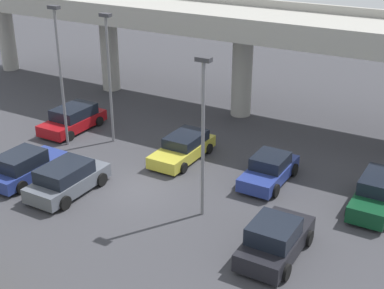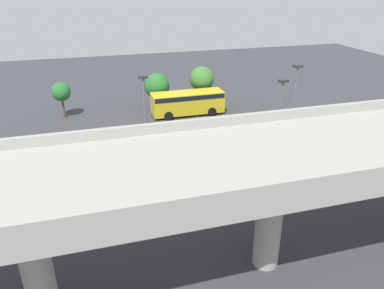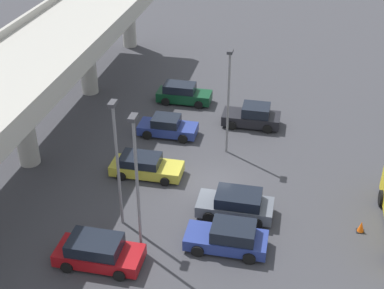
{
  "view_description": "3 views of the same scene",
  "coord_description": "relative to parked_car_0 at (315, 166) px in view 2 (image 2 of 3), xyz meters",
  "views": [
    {
      "loc": [
        14.79,
        -19.43,
        13.43
      ],
      "look_at": [
        2.06,
        2.44,
        2.12
      ],
      "focal_mm": 50.0,
      "sensor_mm": 36.0,
      "label": 1
    },
    {
      "loc": [
        8.37,
        27.12,
        14.46
      ],
      "look_at": [
        0.67,
        0.75,
        2.01
      ],
      "focal_mm": 35.0,
      "sensor_mm": 36.0,
      "label": 2
    },
    {
      "loc": [
        -27.9,
        -4.45,
        20.17
      ],
      "look_at": [
        1.92,
        1.78,
        1.68
      ],
      "focal_mm": 50.0,
      "sensor_mm": 36.0,
      "label": 3
    }
  ],
  "objects": [
    {
      "name": "lamp_post_mid_lot",
      "position": [
        12.44,
        -4.97,
        3.76
      ],
      "size": [
        0.7,
        0.35,
        7.65
      ],
      "color": "slate",
      "rests_on": "ground_plane"
    },
    {
      "name": "traffic_cone",
      "position": [
        5.44,
        -13.8,
        -0.42
      ],
      "size": [
        0.44,
        0.44,
        0.7
      ],
      "color": "black",
      "rests_on": "ground_plane"
    },
    {
      "name": "parked_car_2",
      "position": [
        8.48,
        -0.13,
        -0.07
      ],
      "size": [
        2.13,
        4.73,
        1.42
      ],
      "rotation": [
        0.0,
        0.0,
        -1.57
      ],
      "color": "gold",
      "rests_on": "ground_plane"
    },
    {
      "name": "parked_car_4",
      "position": [
        16.66,
        -6.33,
        0.03
      ],
      "size": [
        2.21,
        4.38,
        1.71
      ],
      "rotation": [
        0.0,
        0.0,
        1.57
      ],
      "color": "black",
      "rests_on": "ground_plane"
    },
    {
      "name": "lamp_post_by_overpass",
      "position": [
        3.42,
        -0.2,
        3.88
      ],
      "size": [
        0.7,
        0.35,
        7.9
      ],
      "color": "slate",
      "rests_on": "ground_plane"
    },
    {
      "name": "parked_car_5",
      "position": [
        19.41,
        -0.24,
        0.04
      ],
      "size": [
        1.98,
        4.47,
        1.65
      ],
      "rotation": [
        0.0,
        0.0,
        -1.57
      ],
      "color": "#0C381E",
      "rests_on": "ground_plane"
    },
    {
      "name": "shuttle_bus",
      "position": [
        5.81,
        -16.41,
        0.8
      ],
      "size": [
        8.06,
        2.77,
        2.57
      ],
      "rotation": [
        0.0,
        0.0,
        3.14
      ],
      "color": "gold",
      "rests_on": "ground_plane"
    },
    {
      "name": "parked_car_1",
      "position": [
        5.48,
        -6.59,
        0.03
      ],
      "size": [
        2.25,
        4.48,
        1.61
      ],
      "rotation": [
        0.0,
        0.0,
        1.57
      ],
      "color": "#515660",
      "rests_on": "ground_plane"
    },
    {
      "name": "parked_car_3",
      "position": [
        13.89,
        -0.3,
        -0.06
      ],
      "size": [
        2.08,
        4.34,
        1.5
      ],
      "rotation": [
        0.0,
        0.0,
        -1.57
      ],
      "color": "navy",
      "rests_on": "ground_plane"
    },
    {
      "name": "parked_car_6",
      "position": [
        2.52,
        -6.57,
        0.0
      ],
      "size": [
        2.17,
        4.49,
        1.61
      ],
      "rotation": [
        0.0,
        0.0,
        1.57
      ],
      "color": "navy",
      "rests_on": "ground_plane"
    },
    {
      "name": "parked_car_0",
      "position": [
        0.0,
        0.0,
        0.0
      ],
      "size": [
        2.26,
        4.61,
        1.56
      ],
      "rotation": [
        0.0,
        0.0,
        -1.57
      ],
      "color": "maroon",
      "rests_on": "ground_plane"
    },
    {
      "name": "tree_front_left",
      "position": [
        3.1,
        -19.71,
        2.35
      ],
      "size": [
        2.98,
        2.98,
        4.6
      ],
      "color": "brown",
      "rests_on": "ground_plane"
    },
    {
      "name": "highway_overpass",
      "position": [
        8.25,
        8.04,
        5.2
      ],
      "size": [
        47.04,
        7.51,
        7.45
      ],
      "color": "#9E9B93",
      "rests_on": "ground_plane"
    },
    {
      "name": "tree_front_centre",
      "position": [
        8.64,
        -19.58,
        1.95
      ],
      "size": [
        2.97,
        2.97,
        4.19
      ],
      "color": "brown",
      "rests_on": "ground_plane"
    },
    {
      "name": "tree_front_right",
      "position": [
        19.25,
        -19.3,
        2.17
      ],
      "size": [
        2.05,
        2.05,
        3.98
      ],
      "color": "brown",
      "rests_on": "ground_plane"
    },
    {
      "name": "ground_plane",
      "position": [
        8.25,
        -4.73,
        -0.75
      ],
      "size": [
        97.81,
        97.81,
        0.0
      ],
      "primitive_type": "plane",
      "color": "#38383D"
    },
    {
      "name": "lamp_post_near_aisle",
      "position": [
        1.27,
        -1.99,
        4.15
      ],
      "size": [
        0.7,
        0.35,
        8.41
      ],
      "color": "slate",
      "rests_on": "ground_plane"
    }
  ]
}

